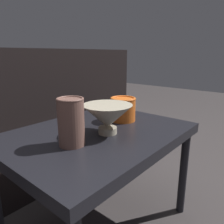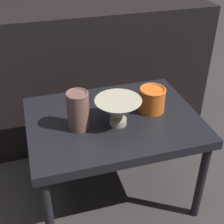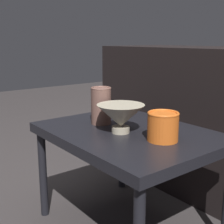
{
  "view_description": "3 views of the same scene",
  "coord_description": "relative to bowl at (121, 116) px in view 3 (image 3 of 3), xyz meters",
  "views": [
    {
      "loc": [
        -0.58,
        -0.57,
        0.75
      ],
      "look_at": [
        0.03,
        -0.05,
        0.53
      ],
      "focal_mm": 35.0,
      "sensor_mm": 36.0,
      "label": 1
    },
    {
      "loc": [
        -0.31,
        -1.04,
        1.19
      ],
      "look_at": [
        -0.01,
        -0.02,
        0.49
      ],
      "focal_mm": 50.0,
      "sensor_mm": 36.0,
      "label": 2
    },
    {
      "loc": [
        0.92,
        -0.8,
        0.81
      ],
      "look_at": [
        -0.02,
        -0.07,
        0.53
      ],
      "focal_mm": 50.0,
      "sensor_mm": 36.0,
      "label": 3
    }
  ],
  "objects": [
    {
      "name": "bowl",
      "position": [
        0.0,
        0.0,
        0.0
      ],
      "size": [
        0.19,
        0.19,
        0.11
      ],
      "color": "#B2A88E",
      "rests_on": "table"
    },
    {
      "name": "vase_colorful_right",
      "position": [
        0.17,
        0.06,
        -0.01
      ],
      "size": [
        0.11,
        0.11,
        0.11
      ],
      "color": "orange",
      "rests_on": "table"
    },
    {
      "name": "table",
      "position": [
        -0.01,
        0.05,
        -0.11
      ],
      "size": [
        0.72,
        0.54,
        0.45
      ],
      "color": "black",
      "rests_on": "ground_plane"
    },
    {
      "name": "couch_backdrop",
      "position": [
        -0.01,
        0.67,
        -0.13
      ],
      "size": [
        1.38,
        0.5,
        0.77
      ],
      "color": "black",
      "rests_on": "ground_plane"
    },
    {
      "name": "vase_textured_left",
      "position": [
        -0.16,
        0.02,
        0.02
      ],
      "size": [
        0.09,
        0.09,
        0.16
      ],
      "color": "brown",
      "rests_on": "table"
    }
  ]
}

